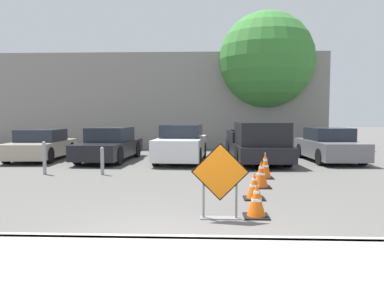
{
  "coord_description": "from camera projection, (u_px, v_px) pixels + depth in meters",
  "views": [
    {
      "loc": [
        0.61,
        -5.24,
        1.87
      ],
      "look_at": [
        -0.11,
        11.95,
        0.57
      ],
      "focal_mm": 35.0,
      "sensor_mm": 36.0,
      "label": 1
    }
  ],
  "objects": [
    {
      "name": "traffic_cone_second",
      "position": [
        254.0,
        186.0,
        8.41
      ],
      "size": [
        0.47,
        0.47,
        0.6
      ],
      "color": "black",
      "rests_on": "ground_plane"
    },
    {
      "name": "parked_car_nearest",
      "position": [
        41.0,
        145.0,
        15.98
      ],
      "size": [
        2.04,
        4.33,
        1.29
      ],
      "rotation": [
        0.0,
        0.0,
        3.19
      ],
      "color": "#A39984",
      "rests_on": "ground_plane"
    },
    {
      "name": "parked_car_third",
      "position": [
        182.0,
        144.0,
        15.26
      ],
      "size": [
        2.01,
        4.44,
        1.51
      ],
      "rotation": [
        0.0,
        0.0,
        3.08
      ],
      "color": "silver",
      "rests_on": "ground_plane"
    },
    {
      "name": "road_closed_sign",
      "position": [
        220.0,
        179.0,
        6.73
      ],
      "size": [
        1.05,
        0.2,
        1.39
      ],
      "color": "black",
      "rests_on": "ground_plane"
    },
    {
      "name": "traffic_cone_third",
      "position": [
        261.0,
        174.0,
        9.75
      ],
      "size": [
        0.51,
        0.51,
        0.71
      ],
      "color": "black",
      "rests_on": "ground_plane"
    },
    {
      "name": "pickup_truck",
      "position": [
        257.0,
        144.0,
        14.88
      ],
      "size": [
        2.22,
        5.33,
        1.63
      ],
      "rotation": [
        0.0,
        0.0,
        3.19
      ],
      "color": "black",
      "rests_on": "ground_plane"
    },
    {
      "name": "bollard_second",
      "position": [
        44.0,
        157.0,
        11.92
      ],
      "size": [
        0.12,
        0.12,
        1.06
      ],
      "color": "gray",
      "rests_on": "ground_plane"
    },
    {
      "name": "traffic_cone_nearest",
      "position": [
        256.0,
        201.0,
        6.9
      ],
      "size": [
        0.47,
        0.47,
        0.64
      ],
      "color": "black",
      "rests_on": "ground_plane"
    },
    {
      "name": "bollard_nearest",
      "position": [
        102.0,
        160.0,
        11.85
      ],
      "size": [
        0.12,
        0.12,
        0.89
      ],
      "color": "gray",
      "rests_on": "ground_plane"
    },
    {
      "name": "parked_car_fourth",
      "position": [
        329.0,
        146.0,
        15.38
      ],
      "size": [
        1.95,
        4.16,
        1.38
      ],
      "rotation": [
        0.0,
        0.0,
        3.19
      ],
      "color": "slate",
      "rests_on": "ground_plane"
    },
    {
      "name": "ground_plane",
      "position": [
        193.0,
        161.0,
        15.35
      ],
      "size": [
        96.0,
        96.0,
        0.0
      ],
      "primitive_type": "plane",
      "color": "#565451"
    },
    {
      "name": "traffic_cone_fourth",
      "position": [
        265.0,
        166.0,
        11.2
      ],
      "size": [
        0.47,
        0.47,
        0.74
      ],
      "color": "black",
      "rests_on": "ground_plane"
    },
    {
      "name": "street_tree_behind_lot",
      "position": [
        266.0,
        60.0,
        20.98
      ],
      "size": [
        5.36,
        5.36,
        7.67
      ],
      "color": "#513823",
      "rests_on": "ground_plane"
    },
    {
      "name": "parked_car_second",
      "position": [
        110.0,
        145.0,
        15.64
      ],
      "size": [
        1.99,
        4.69,
        1.38
      ],
      "rotation": [
        0.0,
        0.0,
        3.09
      ],
      "color": "black",
      "rests_on": "ground_plane"
    },
    {
      "name": "building_facade_backdrop",
      "position": [
        144.0,
        102.0,
        23.68
      ],
      "size": [
        21.59,
        5.0,
        5.44
      ],
      "color": "gray",
      "rests_on": "ground_plane"
    },
    {
      "name": "traffic_cone_fifth",
      "position": [
        265.0,
        159.0,
        12.67
      ],
      "size": [
        0.43,
        0.43,
        0.83
      ],
      "color": "black",
      "rests_on": "ground_plane"
    },
    {
      "name": "curb_lip",
      "position": [
        165.0,
        241.0,
        5.38
      ],
      "size": [
        29.01,
        0.2,
        0.14
      ],
      "color": "#999993",
      "rests_on": "ground_plane"
    }
  ]
}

